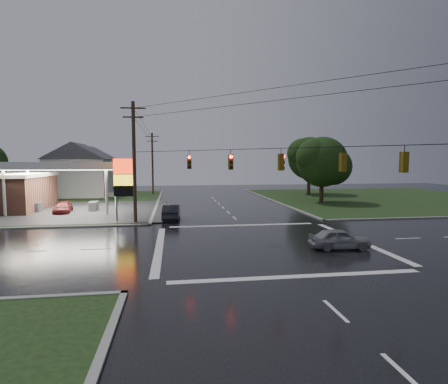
{
  "coord_description": "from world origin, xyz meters",
  "views": [
    {
      "loc": [
        -6.02,
        -23.03,
        5.64
      ],
      "look_at": [
        -1.67,
        6.82,
        3.0
      ],
      "focal_mm": 28.0,
      "sensor_mm": 36.0,
      "label": 1
    }
  ],
  "objects": [
    {
      "name": "tree_ne_near",
      "position": [
        14.14,
        21.99,
        5.56
      ],
      "size": [
        7.99,
        6.8,
        8.98
      ],
      "color": "black",
      "rests_on": "ground"
    },
    {
      "name": "tree_ne_far",
      "position": [
        17.15,
        33.99,
        6.18
      ],
      "size": [
        8.46,
        7.2,
        9.8
      ],
      "color": "black",
      "rests_on": "ground"
    },
    {
      "name": "car_north",
      "position": [
        -6.23,
        11.11,
        0.74
      ],
      "size": [
        1.82,
        4.55,
        1.47
      ],
      "primitive_type": "imported",
      "rotation": [
        0.0,
        0.0,
        3.08
      ],
      "color": "black",
      "rests_on": "ground"
    },
    {
      "name": "traffic_signals",
      "position": [
        0.02,
        -0.02,
        6.48
      ],
      "size": [
        26.87,
        26.87,
        1.47
      ],
      "color": "black",
      "rests_on": "ground"
    },
    {
      "name": "house_near",
      "position": [
        -20.95,
        36.0,
        4.41
      ],
      "size": [
        11.05,
        8.48,
        8.6
      ],
      "color": "silver",
      "rests_on": "ground"
    },
    {
      "name": "ground",
      "position": [
        0.0,
        0.0,
        0.0
      ],
      "size": [
        120.0,
        120.0,
        0.0
      ],
      "primitive_type": "plane",
      "color": "black",
      "rests_on": "ground"
    },
    {
      "name": "car_crossing",
      "position": [
        4.59,
        -2.12,
        0.66
      ],
      "size": [
        4.0,
        1.92,
        1.32
      ],
      "primitive_type": "imported",
      "rotation": [
        0.0,
        0.0,
        1.47
      ],
      "color": "gray",
      "rests_on": "ground"
    },
    {
      "name": "grass_ne",
      "position": [
        26.0,
        26.0,
        0.04
      ],
      "size": [
        36.0,
        36.0,
        0.08
      ],
      "primitive_type": "cube",
      "color": "black",
      "rests_on": "ground"
    },
    {
      "name": "pylon_sign",
      "position": [
        -10.5,
        10.5,
        4.01
      ],
      "size": [
        2.0,
        0.35,
        6.0
      ],
      "color": "#59595E",
      "rests_on": "ground"
    },
    {
      "name": "utility_pole_n",
      "position": [
        -9.5,
        38.0,
        5.47
      ],
      "size": [
        2.2,
        0.32,
        10.5
      ],
      "color": "#382619",
      "rests_on": "ground"
    },
    {
      "name": "utility_pole_nw",
      "position": [
        -9.5,
        9.5,
        5.72
      ],
      "size": [
        2.2,
        0.32,
        11.0
      ],
      "color": "#382619",
      "rests_on": "ground"
    },
    {
      "name": "house_far",
      "position": [
        -21.95,
        48.0,
        4.41
      ],
      "size": [
        11.05,
        8.48,
        8.6
      ],
      "color": "silver",
      "rests_on": "ground"
    },
    {
      "name": "grass_nw",
      "position": [
        -26.0,
        26.0,
        0.04
      ],
      "size": [
        36.0,
        36.0,
        0.08
      ],
      "primitive_type": "cube",
      "color": "black",
      "rests_on": "ground"
    },
    {
      "name": "car_pump",
      "position": [
        -17.98,
        16.94,
        0.59
      ],
      "size": [
        2.18,
        4.27,
        1.19
      ],
      "primitive_type": "imported",
      "rotation": [
        0.0,
        0.0,
        0.13
      ],
      "color": "#561513",
      "rests_on": "ground"
    }
  ]
}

